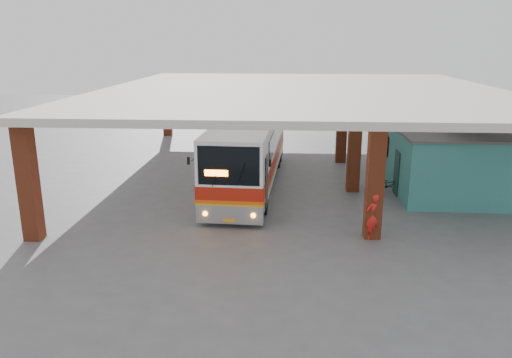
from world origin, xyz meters
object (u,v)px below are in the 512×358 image
Objects in this scene: coach_bus at (249,149)px; pedestrian at (373,216)px; motorcycle at (390,185)px; red_chair at (378,158)px.

coach_bus reaches higher than pedestrian.
motorcycle is 6.00m from pedestrian.
coach_bus is at bearing -86.01° from pedestrian.
coach_bus is 8.62m from pedestrian.
pedestrian is at bearing -50.86° from coach_bus.
coach_bus reaches higher than red_chair.
red_chair is at bearing -132.89° from pedestrian.
red_chair is (0.41, 5.82, -0.06)m from motorcycle.
pedestrian is 1.98× the size of red_chair.
red_chair is at bearing 35.52° from coach_bus.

